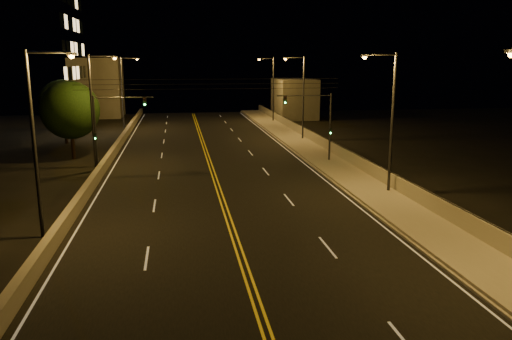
{
  "coord_description": "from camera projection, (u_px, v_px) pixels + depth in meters",
  "views": [
    {
      "loc": [
        -2.81,
        -12.51,
        9.25
      ],
      "look_at": [
        2.0,
        18.0,
        2.5
      ],
      "focal_mm": 35.0,
      "sensor_mm": 36.0,
      "label": 1
    }
  ],
  "objects": [
    {
      "name": "traffic_signal_right",
      "position": [
        320.0,
        120.0,
        45.43
      ],
      "size": [
        5.11,
        0.31,
        6.43
      ],
      "color": "#2D2D33",
      "rests_on": "ground"
    },
    {
      "name": "tree_1",
      "position": [
        63.0,
        104.0,
        56.26
      ],
      "size": [
        5.36,
        5.36,
        7.27
      ],
      "color": "black",
      "rests_on": "ground"
    },
    {
      "name": "parapet_rail",
      "position": [
        397.0,
        175.0,
        35.39
      ],
      "size": [
        0.06,
        120.0,
        0.06
      ],
      "primitive_type": "cylinder",
      "rotation": [
        1.57,
        0.0,
        0.0
      ],
      "color": "black",
      "rests_on": "parapet_wall"
    },
    {
      "name": "streetlight_2",
      "position": [
        301.0,
        93.0,
        58.05
      ],
      "size": [
        2.55,
        0.28,
        9.83
      ],
      "color": "#2D2D33",
      "rests_on": "ground"
    },
    {
      "name": "traffic_signal_left",
      "position": [
        106.0,
        124.0,
        42.56
      ],
      "size": [
        5.11,
        0.31,
        6.43
      ],
      "color": "#2D2D33",
      "rests_on": "ground"
    },
    {
      "name": "parapet_wall",
      "position": [
        396.0,
        183.0,
        35.5
      ],
      "size": [
        0.3,
        120.0,
        1.0
      ],
      "primitive_type": "cube",
      "color": "gray",
      "rests_on": "sidewalk"
    },
    {
      "name": "streetlight_6",
      "position": [
        124.0,
        88.0,
        68.32
      ],
      "size": [
        2.55,
        0.28,
        9.83
      ],
      "color": "#2D2D33",
      "rests_on": "ground"
    },
    {
      "name": "road",
      "position": [
        222.0,
        201.0,
        33.78
      ],
      "size": [
        18.0,
        120.0,
        0.02
      ],
      "primitive_type": "cube",
      "color": "black",
      "rests_on": "ground"
    },
    {
      "name": "overhead_wires",
      "position": [
        211.0,
        84.0,
        41.37
      ],
      "size": [
        22.0,
        0.03,
        0.83
      ],
      "color": "black"
    },
    {
      "name": "streetlight_1",
      "position": [
        389.0,
        115.0,
        34.18
      ],
      "size": [
        2.55,
        0.28,
        9.83
      ],
      "color": "#2D2D33",
      "rests_on": "ground"
    },
    {
      "name": "distant_building_right",
      "position": [
        294.0,
        98.0,
        82.95
      ],
      "size": [
        6.0,
        10.0,
        6.39
      ],
      "primitive_type": "cube",
      "color": "slate",
      "rests_on": "ground"
    },
    {
      "name": "distant_building_left",
      "position": [
        97.0,
        88.0,
        83.84
      ],
      "size": [
        8.0,
        8.0,
        9.8
      ],
      "primitive_type": "cube",
      "color": "slate",
      "rests_on": "ground"
    },
    {
      "name": "sidewalk",
      "position": [
        374.0,
        192.0,
        35.39
      ],
      "size": [
        3.6,
        120.0,
        0.3
      ],
      "primitive_type": "cube",
      "color": "gray",
      "rests_on": "ground"
    },
    {
      "name": "streetlight_3",
      "position": [
        272.0,
        86.0,
        75.91
      ],
      "size": [
        2.55,
        0.28,
        9.83
      ],
      "color": "#2D2D33",
      "rests_on": "ground"
    },
    {
      "name": "lane_markings",
      "position": [
        222.0,
        201.0,
        33.7
      ],
      "size": [
        17.32,
        116.0,
        0.0
      ],
      "color": "silver",
      "rests_on": "road"
    },
    {
      "name": "curb",
      "position": [
        349.0,
        194.0,
        35.12
      ],
      "size": [
        0.14,
        120.0,
        0.15
      ],
      "primitive_type": "cube",
      "color": "gray",
      "rests_on": "ground"
    },
    {
      "name": "jersey_barrier",
      "position": [
        80.0,
        200.0,
        32.28
      ],
      "size": [
        0.45,
        120.0,
        0.89
      ],
      "primitive_type": "cube",
      "color": "gray",
      "rests_on": "ground"
    },
    {
      "name": "tree_0",
      "position": [
        70.0,
        110.0,
        47.32
      ],
      "size": [
        5.52,
        5.52,
        7.48
      ],
      "color": "black",
      "rests_on": "ground"
    },
    {
      "name": "streetlight_4",
      "position": [
        38.0,
        133.0,
        25.7
      ],
      "size": [
        2.55,
        0.28,
        9.83
      ],
      "color": "#2D2D33",
      "rests_on": "ground"
    },
    {
      "name": "streetlight_5",
      "position": [
        95.0,
        104.0,
        43.55
      ],
      "size": [
        2.55,
        0.28,
        9.83
      ],
      "color": "#2D2D33",
      "rests_on": "ground"
    }
  ]
}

